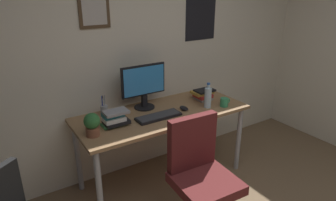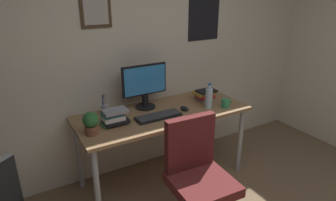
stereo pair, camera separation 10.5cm
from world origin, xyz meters
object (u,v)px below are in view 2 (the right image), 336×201
office_chair (197,172)px  keyboard (158,116)px  monitor (145,84)px  computer_mouse (184,108)px  coffee_mug_near (226,103)px  book_stack_left (114,117)px  pen_cup (105,109)px  book_stack_right (205,95)px  potted_plant (91,122)px  water_bottle (209,98)px

office_chair → keyboard: size_ratio=2.21×
monitor → keyboard: 0.36m
computer_mouse → coffee_mug_near: 0.42m
office_chair → coffee_mug_near: office_chair is taller
office_chair → book_stack_left: (-0.41, 0.67, 0.30)m
office_chair → monitor: (-0.01, 0.89, 0.47)m
office_chair → book_stack_left: office_chair is taller
monitor → pen_cup: monitor is taller
coffee_mug_near → book_stack_right: size_ratio=0.53×
pen_cup → keyboard: bearing=-38.9°
office_chair → book_stack_right: office_chair is taller
potted_plant → book_stack_left: bearing=18.7°
water_bottle → potted_plant: water_bottle is taller
coffee_mug_near → book_stack_left: bearing=170.7°
office_chair → computer_mouse: bearing=65.5°
office_chair → potted_plant: same height
keyboard → book_stack_left: size_ratio=1.86×
office_chair → computer_mouse: 0.74m
computer_mouse → potted_plant: 0.93m
computer_mouse → water_bottle: water_bottle is taller
water_bottle → pen_cup: bearing=158.7°
keyboard → monitor: bearing=89.3°
office_chair → coffee_mug_near: (0.69, 0.49, 0.27)m
keyboard → book_stack_right: 0.65m
monitor → potted_plant: 0.71m
keyboard → pen_cup: (-0.40, 0.32, 0.04)m
coffee_mug_near → potted_plant: bearing=175.5°
book_stack_left → pen_cup: bearing=89.1°
keyboard → potted_plant: 0.63m
water_bottle → book_stack_left: bearing=173.5°
monitor → computer_mouse: 0.45m
keyboard → water_bottle: (0.54, -0.05, 0.09)m
pen_cup → book_stack_right: pen_cup is taller
computer_mouse → pen_cup: bearing=156.9°
pen_cup → book_stack_right: bearing=-9.7°
office_chair → book_stack_right: 1.02m
monitor → keyboard: (-0.00, -0.28, -0.23)m
book_stack_right → water_bottle: bearing=-116.7°
office_chair → computer_mouse: (0.29, 0.64, 0.25)m
pen_cup → potted_plant: bearing=-124.3°
monitor → book_stack_left: (-0.41, -0.22, -0.17)m
water_bottle → coffee_mug_near: bearing=-25.1°
office_chair → pen_cup: bearing=113.6°
potted_plant → book_stack_right: (1.26, 0.16, -0.05)m
keyboard → pen_cup: size_ratio=2.15×
office_chair → water_bottle: 0.85m
keyboard → pen_cup: pen_cup is taller
water_bottle → monitor: bearing=148.6°
potted_plant → coffee_mug_near: bearing=-4.5°
coffee_mug_near → book_stack_right: (-0.06, 0.26, 0.02)m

